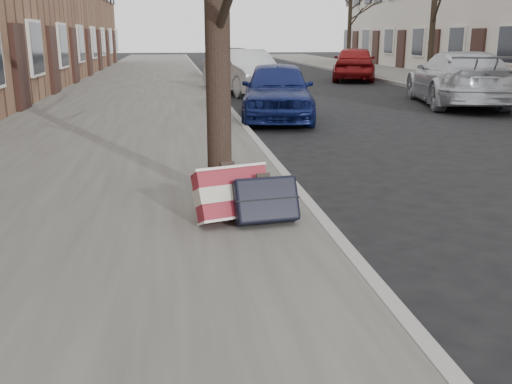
{
  "coord_description": "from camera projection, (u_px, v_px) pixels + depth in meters",
  "views": [
    {
      "loc": [
        -2.65,
        -4.34,
        1.83
      ],
      "look_at": [
        -1.89,
        0.8,
        0.4
      ],
      "focal_mm": 40.0,
      "sensor_mm": 36.0,
      "label": 1
    }
  ],
  "objects": [
    {
      "name": "car_near_mid",
      "position": [
        244.0,
        72.0,
        18.29
      ],
      "size": [
        2.48,
        4.46,
        1.39
      ],
      "primitive_type": "imported",
      "rotation": [
        0.0,
        0.0,
        0.25
      ],
      "color": "#B3B7BC",
      "rests_on": "ground"
    },
    {
      "name": "car_far_back",
      "position": [
        354.0,
        63.0,
        23.58
      ],
      "size": [
        2.88,
        4.48,
        1.42
      ],
      "primitive_type": "imported",
      "rotation": [
        0.0,
        0.0,
        2.83
      ],
      "color": "maroon",
      "rests_on": "ground"
    },
    {
      "name": "near_sidewalk",
      "position": [
        139.0,
        91.0,
        18.77
      ],
      "size": [
        5.0,
        70.0,
        0.12
      ],
      "primitive_type": "cube",
      "color": "slate",
      "rests_on": "ground"
    },
    {
      "name": "suitcase_red",
      "position": [
        232.0,
        194.0,
        5.36
      ],
      "size": [
        0.77,
        0.57,
        0.54
      ],
      "primitive_type": "cube",
      "rotation": [
        -0.42,
        0.0,
        0.3
      ],
      "color": "maroon",
      "rests_on": "near_sidewalk"
    },
    {
      "name": "tree_far_b",
      "position": [
        434.0,
        13.0,
        21.37
      ],
      "size": [
        0.22,
        0.22,
        5.02
      ],
      "primitive_type": "cylinder",
      "color": "black",
      "rests_on": "far_sidewalk"
    },
    {
      "name": "suitcase_navy",
      "position": [
        266.0,
        200.0,
        5.29
      ],
      "size": [
        0.64,
        0.43,
        0.47
      ],
      "primitive_type": "cube",
      "rotation": [
        -0.42,
        0.0,
        0.13
      ],
      "color": "black",
      "rests_on": "near_sidewalk"
    },
    {
      "name": "dirt_patch",
      "position": [
        240.0,
        208.0,
        5.83
      ],
      "size": [
        0.85,
        0.85,
        0.02
      ],
      "primitive_type": "cube",
      "color": "black",
      "rests_on": "near_sidewalk"
    },
    {
      "name": "far_sidewalk",
      "position": [
        466.0,
        86.0,
        20.38
      ],
      "size": [
        4.0,
        70.0,
        0.12
      ],
      "primitive_type": "cube",
      "color": "slate",
      "rests_on": "ground"
    },
    {
      "name": "ground",
      "position": [
        483.0,
        251.0,
        5.0
      ],
      "size": [
        120.0,
        120.0,
        0.0
      ],
      "primitive_type": "plane",
      "color": "black",
      "rests_on": "ground"
    },
    {
      "name": "car_near_front",
      "position": [
        277.0,
        91.0,
        12.66
      ],
      "size": [
        2.11,
        3.98,
        1.29
      ],
      "primitive_type": "imported",
      "rotation": [
        0.0,
        0.0,
        -0.16
      ],
      "color": "#101950",
      "rests_on": "ground"
    },
    {
      "name": "car_far_front",
      "position": [
        458.0,
        78.0,
        15.21
      ],
      "size": [
        3.03,
        5.26,
        1.43
      ],
      "primitive_type": "imported",
      "rotation": [
        0.0,
        0.0,
        2.92
      ],
      "color": "#B7B9BE",
      "rests_on": "ground"
    },
    {
      "name": "tree_far_c",
      "position": [
        350.0,
        25.0,
        31.37
      ],
      "size": [
        0.22,
        0.22,
        4.46
      ],
      "primitive_type": "cylinder",
      "color": "black",
      "rests_on": "far_sidewalk"
    },
    {
      "name": "car_near_back",
      "position": [
        233.0,
        63.0,
        24.92
      ],
      "size": [
        2.86,
        4.96,
        1.3
      ],
      "primitive_type": "imported",
      "rotation": [
        0.0,
        0.0,
        -0.16
      ],
      "color": "#3E3E43",
      "rests_on": "ground"
    }
  ]
}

